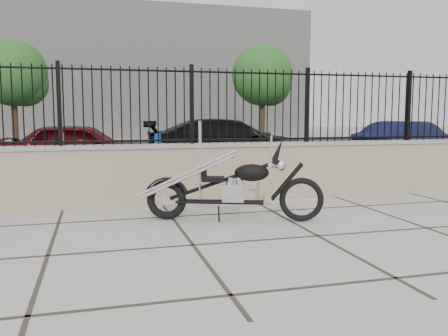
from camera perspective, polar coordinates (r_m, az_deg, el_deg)
name	(u,v)px	position (r m, az deg, el deg)	size (l,w,h in m)	color
ground_plane	(318,236)	(5.74, 11.24, -8.04)	(90.00, 90.00, 0.00)	#99968E
parking_lot	(165,153)	(17.70, -7.07, 1.79)	(30.00, 30.00, 0.00)	black
retaining_wall	(251,171)	(7.93, 3.26, -0.40)	(14.00, 0.36, 0.96)	gray
iron_fence	(251,106)	(7.87, 3.31, 7.43)	(14.00, 0.08, 1.20)	black
background_building	(133,74)	(31.67, -10.86, 11.00)	(22.00, 6.00, 8.00)	beige
chopper_motorcycle	(230,170)	(6.32, 0.71, -0.29)	(2.27, 0.40, 1.36)	black
car_red	(82,148)	(11.83, -16.76, 2.29)	(1.47, 3.65, 1.24)	#3D080C
car_black	(231,144)	(12.60, 0.79, 2.96)	(1.84, 4.53, 1.31)	black
car_blue	(409,142)	(14.90, 21.40, 2.90)	(1.31, 3.75, 1.23)	#0E1334
bollard_a	(158,161)	(9.39, -7.95, 0.89)	(0.13, 0.13, 1.05)	blue
bollard_b	(299,162)	(10.09, 8.96, 0.75)	(0.10, 0.10, 0.87)	#0B54A5
tree_left	(12,70)	(21.77, -24.11, 10.75)	(2.76, 2.76, 4.67)	#382619
tree_right	(262,72)	(22.76, 4.65, 11.39)	(2.87, 2.87, 4.85)	#382619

